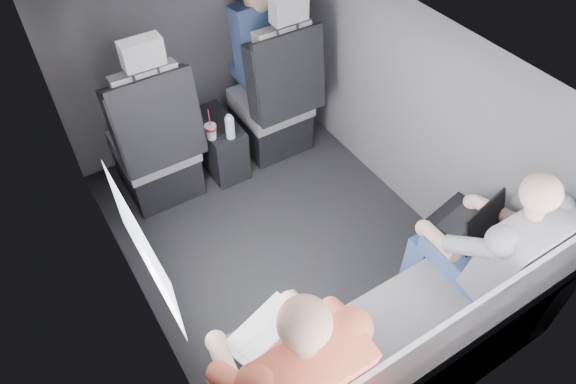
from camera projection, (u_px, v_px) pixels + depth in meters
floor at (285, 244)px, 3.28m from camera, size 2.60×2.60×0.00m
ceiling at (283, 58)px, 2.31m from camera, size 2.60×2.60×0.00m
panel_left at (126, 236)px, 2.46m from camera, size 0.02×2.60×1.35m
panel_right at (409, 113)px, 3.13m from camera, size 0.02×2.60×1.35m
panel_front at (185, 59)px, 3.56m from camera, size 1.80×0.02×1.35m
panel_back at (458, 357)px, 2.03m from camera, size 1.80×0.02×1.35m
side_window at (143, 248)px, 2.13m from camera, size 0.02×0.75×0.42m
seatbelt at (288, 66)px, 3.27m from camera, size 0.35×0.11×0.59m
front_seat_left at (157, 149)px, 3.32m from camera, size 0.52×0.58×1.26m
front_seat_right at (275, 104)px, 3.65m from camera, size 0.52×0.58×1.26m
center_console at (219, 144)px, 3.65m from camera, size 0.24×0.48×0.41m
rear_bench at (403, 353)px, 2.44m from camera, size 1.60×0.57×0.92m
soda_cup at (211, 131)px, 3.35m from camera, size 0.08×0.08×0.24m
water_bottle at (230, 127)px, 3.34m from camera, size 0.06×0.06×0.18m
laptop_white at (279, 341)px, 2.12m from camera, size 0.41×0.42×0.26m
laptop_black at (468, 220)px, 2.59m from camera, size 0.36×0.34×0.23m
passenger_rear_left at (287, 370)px, 2.03m from camera, size 0.52×0.63×1.25m
passenger_rear_right at (487, 250)px, 2.48m from camera, size 0.48×0.60×1.19m
passenger_front_right at (260, 44)px, 3.57m from camera, size 0.37×0.37×0.72m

